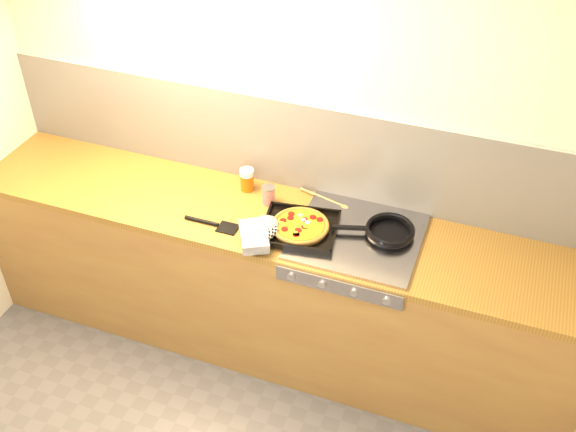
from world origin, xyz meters
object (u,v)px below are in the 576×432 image
at_px(frying_pan, 389,231).
at_px(juice_glass, 247,179).
at_px(pizza_on_tray, 288,228).
at_px(tomato_can, 268,195).

bearing_deg(frying_pan, juice_glass, 171.25).
bearing_deg(juice_glass, pizza_on_tray, -40.02).
bearing_deg(juice_glass, frying_pan, -8.75).
distance_m(pizza_on_tray, frying_pan, 0.49).
bearing_deg(pizza_on_tray, frying_pan, 18.53).
height_order(pizza_on_tray, tomato_can, tomato_can).
height_order(tomato_can, juice_glass, juice_glass).
height_order(frying_pan, juice_glass, juice_glass).
bearing_deg(tomato_can, pizza_on_tray, -48.52).
xyz_separation_m(tomato_can, juice_glass, (-0.15, 0.07, 0.01)).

